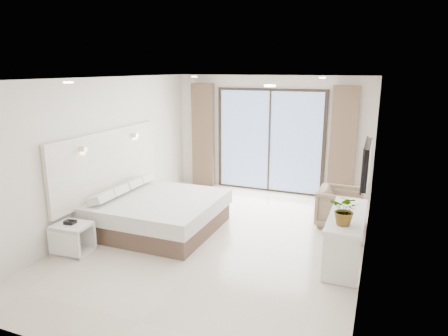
{
  "coord_description": "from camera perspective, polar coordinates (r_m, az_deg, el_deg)",
  "views": [
    {
      "loc": [
        2.4,
        -5.81,
        2.86
      ],
      "look_at": [
        -0.08,
        0.4,
        1.18
      ],
      "focal_mm": 32.0,
      "sensor_mm": 36.0,
      "label": 1
    }
  ],
  "objects": [
    {
      "name": "ground",
      "position": [
        6.9,
        -0.63,
        -10.34
      ],
      "size": [
        6.2,
        6.2,
        0.0
      ],
      "primitive_type": "plane",
      "color": "beige",
      "rests_on": "ground"
    },
    {
      "name": "room_shell",
      "position": [
        7.17,
        0.17,
        3.87
      ],
      "size": [
        4.62,
        6.22,
        2.72
      ],
      "color": "silver",
      "rests_on": "ground"
    },
    {
      "name": "bed",
      "position": [
        7.37,
        -9.51,
        -6.3
      ],
      "size": [
        2.11,
        2.01,
        0.73
      ],
      "color": "brown",
      "rests_on": "ground"
    },
    {
      "name": "nightstand",
      "position": [
        6.79,
        -20.75,
        -9.44
      ],
      "size": [
        0.56,
        0.47,
        0.49
      ],
      "rotation": [
        0.0,
        0.0,
        0.06
      ],
      "color": "white",
      "rests_on": "ground"
    },
    {
      "name": "phone",
      "position": [
        6.72,
        -21.13,
        -7.22
      ],
      "size": [
        0.18,
        0.14,
        0.05
      ],
      "primitive_type": "cube",
      "rotation": [
        0.0,
        0.0,
        0.11
      ],
      "color": "black",
      "rests_on": "nightstand"
    },
    {
      "name": "console_desk",
      "position": [
        6.25,
        17.1,
        -8.06
      ],
      "size": [
        0.5,
        1.6,
        0.77
      ],
      "color": "white",
      "rests_on": "ground"
    },
    {
      "name": "plant",
      "position": [
        5.69,
        16.96,
        -6.19
      ],
      "size": [
        0.49,
        0.52,
        0.34
      ],
      "primitive_type": "imported",
      "rotation": [
        0.0,
        0.0,
        -0.26
      ],
      "color": "#33662D",
      "rests_on": "console_desk"
    },
    {
      "name": "armchair",
      "position": [
        7.69,
        16.24,
        -5.16
      ],
      "size": [
        0.74,
        0.79,
        0.79
      ],
      "primitive_type": "imported",
      "rotation": [
        0.0,
        0.0,
        1.53
      ],
      "color": "#9B8A66",
      "rests_on": "ground"
    }
  ]
}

